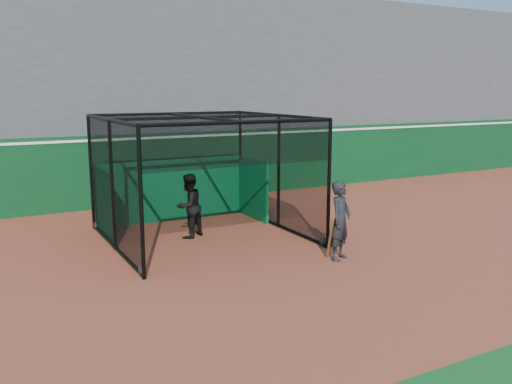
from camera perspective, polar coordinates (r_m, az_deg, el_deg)
name	(u,v)px	position (r m, az deg, el deg)	size (l,w,h in m)	color
ground	(254,273)	(12.17, -0.26, -8.53)	(120.00, 120.00, 0.00)	#97422B
outfield_wall	(140,168)	(19.60, -12.08, 2.50)	(50.00, 0.50, 2.50)	#0B3C1B
grandstand	(110,78)	(23.06, -15.12, 11.52)	(50.00, 7.85, 8.95)	#4C4C4F
batting_cage	(202,179)	(14.71, -5.74, 1.40)	(4.92, 5.04, 3.29)	black
batter	(189,206)	(14.92, -7.09, -1.46)	(0.86, 0.67, 1.77)	black
on_deck_player	(340,221)	(13.04, 8.87, -3.00)	(0.83, 0.73, 1.90)	black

